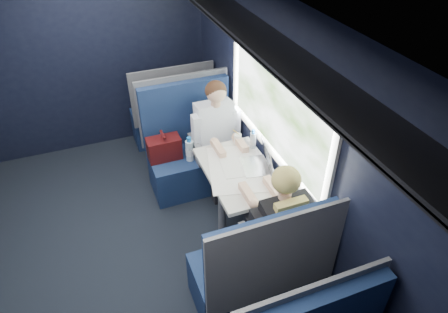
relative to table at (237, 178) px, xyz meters
name	(u,v)px	position (x,y,z in m)	size (l,w,h in m)	color
ground	(138,254)	(-1.03, 0.00, -0.67)	(2.80, 4.20, 0.01)	black
room_shell	(116,126)	(-1.01, 0.00, 0.81)	(3.00, 4.40, 2.40)	black
table	(237,178)	(0.00, 0.00, 0.00)	(0.62, 1.00, 0.74)	#54565E
seat_bay_near	(191,152)	(-0.20, 0.87, -0.24)	(1.04, 0.62, 1.26)	#0E1B3D
seat_bay_far	(257,271)	(-0.18, -0.87, -0.25)	(1.04, 0.62, 1.26)	#0E1B3D
seat_row_front	(171,114)	(-0.18, 1.80, -0.25)	(1.04, 0.51, 1.16)	#0E1B3D
man	(218,134)	(0.07, 0.70, 0.06)	(0.53, 0.56, 1.32)	black
woman	(278,221)	(0.07, -0.71, 0.06)	(0.53, 0.56, 1.32)	black
papers	(236,168)	(0.01, 0.04, 0.08)	(0.50, 0.73, 0.01)	white
laptop	(261,160)	(0.24, 0.00, 0.14)	(0.31, 0.37, 0.24)	silver
bottle_small	(253,140)	(0.29, 0.30, 0.17)	(0.06, 0.06, 0.22)	silver
cup	(238,139)	(0.19, 0.44, 0.13)	(0.08, 0.08, 0.10)	white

